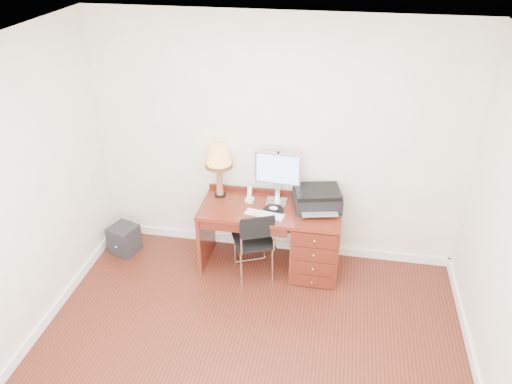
% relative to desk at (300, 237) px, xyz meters
% --- Properties ---
extents(ground, '(4.00, 4.00, 0.00)m').
position_rel_desk_xyz_m(ground, '(-0.32, -1.40, -0.41)').
color(ground, '#3D160D').
rests_on(ground, ground).
extents(room_shell, '(4.00, 4.00, 4.00)m').
position_rel_desk_xyz_m(room_shell, '(-0.32, -0.77, -0.36)').
color(room_shell, white).
rests_on(room_shell, ground).
extents(desk, '(1.50, 0.67, 0.75)m').
position_rel_desk_xyz_m(desk, '(0.00, 0.00, 0.00)').
color(desk, maroon).
rests_on(desk, ground).
extents(monitor, '(0.49, 0.17, 0.56)m').
position_rel_desk_xyz_m(monitor, '(-0.28, 0.17, 0.69)').
color(monitor, silver).
rests_on(monitor, desk).
extents(keyboard, '(0.42, 0.18, 0.02)m').
position_rel_desk_xyz_m(keyboard, '(-0.36, -0.15, 0.34)').
color(keyboard, white).
rests_on(keyboard, desk).
extents(mouse_pad, '(0.22, 0.22, 0.04)m').
position_rel_desk_xyz_m(mouse_pad, '(-0.29, -0.04, 0.35)').
color(mouse_pad, black).
rests_on(mouse_pad, desk).
extents(printer, '(0.56, 0.48, 0.22)m').
position_rel_desk_xyz_m(printer, '(0.15, 0.10, 0.44)').
color(printer, black).
rests_on(printer, desk).
extents(leg_lamp, '(0.29, 0.29, 0.60)m').
position_rel_desk_xyz_m(leg_lamp, '(-0.91, 0.16, 0.78)').
color(leg_lamp, black).
rests_on(leg_lamp, desk).
extents(phone, '(0.09, 0.09, 0.18)m').
position_rel_desk_xyz_m(phone, '(-0.57, 0.09, 0.39)').
color(phone, white).
rests_on(phone, desk).
extents(pen_cup, '(0.08, 0.08, 0.10)m').
position_rel_desk_xyz_m(pen_cup, '(0.10, 0.08, 0.39)').
color(pen_cup, black).
rests_on(pen_cup, desk).
extents(chair, '(0.53, 0.54, 0.85)m').
position_rel_desk_xyz_m(chair, '(-0.48, -0.26, 0.10)').
color(chair, black).
rests_on(chair, ground).
extents(equipment_box, '(0.36, 0.36, 0.33)m').
position_rel_desk_xyz_m(equipment_box, '(-2.03, -0.05, -0.25)').
color(equipment_box, black).
rests_on(equipment_box, ground).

